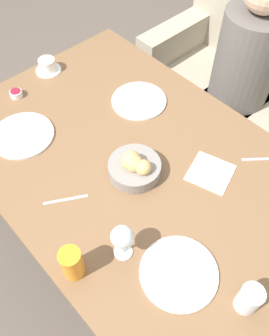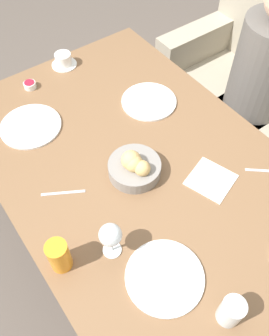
{
  "view_description": "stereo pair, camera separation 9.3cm",
  "coord_description": "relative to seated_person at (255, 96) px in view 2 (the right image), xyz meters",
  "views": [
    {
      "loc": [
        0.66,
        -0.6,
        1.87
      ],
      "look_at": [
        0.05,
        -0.04,
        0.76
      ],
      "focal_mm": 38.0,
      "sensor_mm": 36.0,
      "label": 1
    },
    {
      "loc": [
        0.72,
        -0.52,
        1.87
      ],
      "look_at": [
        0.05,
        -0.04,
        0.76
      ],
      "focal_mm": 38.0,
      "sensor_mm": 36.0,
      "label": 2
    }
  ],
  "objects": [
    {
      "name": "bread_basket",
      "position": [
        0.16,
        -0.95,
        0.26
      ],
      "size": [
        0.21,
        0.21,
        0.12
      ],
      "color": "gray",
      "rests_on": "dining_table"
    },
    {
      "name": "juice_glass",
      "position": [
        0.32,
        -1.36,
        0.28
      ],
      "size": [
        0.07,
        0.07,
        0.13
      ],
      "color": "orange",
      "rests_on": "dining_table"
    },
    {
      "name": "seated_person",
      "position": [
        0.0,
        0.0,
        0.0
      ],
      "size": [
        0.33,
        0.43,
        1.19
      ],
      "color": "#23232D",
      "rests_on": "ground_plane"
    },
    {
      "name": "napkin",
      "position": [
        0.36,
        -0.73,
        0.22
      ],
      "size": [
        0.2,
        0.2,
        0.0
      ],
      "color": "silver",
      "rests_on": "dining_table"
    },
    {
      "name": "wine_glass",
      "position": [
        0.37,
        -1.2,
        0.33
      ],
      "size": [
        0.08,
        0.08,
        0.16
      ],
      "color": "silver",
      "rests_on": "dining_table"
    },
    {
      "name": "water_tumbler",
      "position": [
        0.76,
        -1.04,
        0.28
      ],
      "size": [
        0.07,
        0.07,
        0.11
      ],
      "color": "silver",
      "rests_on": "dining_table"
    },
    {
      "name": "jam_bowl_berry",
      "position": [
        -0.54,
        -1.05,
        0.23
      ],
      "size": [
        0.06,
        0.06,
        0.03
      ],
      "color": "white",
      "rests_on": "dining_table"
    },
    {
      "name": "fork_silver",
      "position": [
        0.07,
        -1.22,
        0.22
      ],
      "size": [
        0.09,
        0.15,
        0.0
      ],
      "color": "#B7B7BC",
      "rests_on": "dining_table"
    },
    {
      "name": "plate_far_center",
      "position": [
        -0.13,
        -0.66,
        0.22
      ],
      "size": [
        0.25,
        0.25,
        0.01
      ],
      "color": "white",
      "rests_on": "dining_table"
    },
    {
      "name": "plate_near_right",
      "position": [
        0.55,
        -1.12,
        0.22
      ],
      "size": [
        0.26,
        0.26,
        0.01
      ],
      "color": "white",
      "rests_on": "dining_table"
    },
    {
      "name": "coffee_cup",
      "position": [
        -0.6,
        -0.84,
        0.25
      ],
      "size": [
        0.13,
        0.13,
        0.06
      ],
      "color": "white",
      "rests_on": "dining_table"
    },
    {
      "name": "knife_silver",
      "position": [
        0.46,
        -0.52,
        0.22
      ],
      "size": [
        0.12,
        0.13,
        0.0
      ],
      "color": "#B7B7BC",
      "rests_on": "dining_table"
    },
    {
      "name": "ground_plane",
      "position": [
        0.1,
        -0.91,
        -0.51
      ],
      "size": [
        10.0,
        10.0,
        0.0
      ],
      "primitive_type": "plane",
      "color": "#564C44"
    },
    {
      "name": "plate_near_left",
      "position": [
        -0.31,
        -1.17,
        0.22
      ],
      "size": [
        0.27,
        0.27,
        0.01
      ],
      "color": "white",
      "rests_on": "dining_table"
    },
    {
      "name": "dining_table",
      "position": [
        0.1,
        -0.91,
        0.14
      ],
      "size": [
        1.56,
        1.05,
        0.73
      ],
      "color": "brown",
      "rests_on": "ground_plane"
    }
  ]
}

